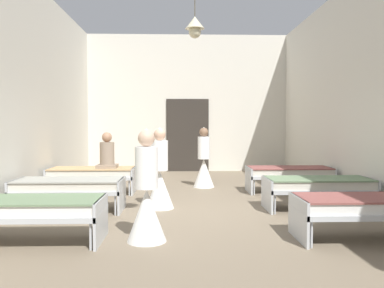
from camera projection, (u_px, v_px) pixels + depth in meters
The scene contains 12 objects.
ground_plane at pixel (195, 213), 7.19m from camera, with size 7.17×12.98×0.10m, color #7A6B56.
room_shell at pixel (192, 91), 8.49m from camera, with size 6.97×12.58×4.52m.
bed_left_row_0 at pixel (29, 209), 5.20m from camera, with size 1.90×0.84×0.57m.
bed_right_row_0 at pixel (367, 207), 5.34m from camera, with size 1.90×0.84×0.57m.
bed_left_row_1 at pixel (69, 187), 7.09m from camera, with size 1.90×0.84×0.57m.
bed_right_row_1 at pixel (318, 185), 7.24m from camera, with size 1.90×0.84×0.57m.
bed_left_row_2 at pixel (92, 174), 8.99m from camera, with size 1.90×0.84×0.57m.
bed_right_row_2 at pixel (289, 173), 9.13m from camera, with size 1.90×0.84×0.57m.
nurse_near_aisle at pixel (160, 180), 7.34m from camera, with size 0.52×0.52×1.49m.
nurse_mid_aisle at pixel (204, 166), 9.86m from camera, with size 0.52×0.52×1.49m.
nurse_far_aisle at pixel (147, 201), 5.24m from camera, with size 0.52×0.52×1.49m.
patient_seated_primary at pixel (107, 155), 8.90m from camera, with size 0.44×0.44×0.80m.
Camera 1 is at (-0.28, -7.12, 1.53)m, focal length 37.44 mm.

